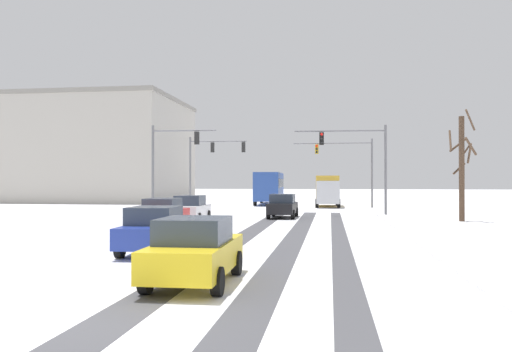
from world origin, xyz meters
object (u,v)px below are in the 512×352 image
(traffic_signal_near_right, at_px, (360,154))
(traffic_signal_near_left, at_px, (169,155))
(car_black_lead, at_px, (283,206))
(car_red_third, at_px, (163,214))
(bus_oncoming, at_px, (270,186))
(box_truck_delivery, at_px, (327,190))
(traffic_signal_far_right, at_px, (349,160))
(car_blue_fourth, at_px, (155,230))
(car_yellow_cab_fifth, at_px, (195,250))
(traffic_signal_far_left, at_px, (209,158))
(car_white_second, at_px, (190,208))
(office_building_far_left_block, at_px, (81,151))
(bare_tree_sidewalk_mid, at_px, (462,165))

(traffic_signal_near_right, relative_size, traffic_signal_near_left, 1.01)
(car_black_lead, distance_m, car_red_third, 10.77)
(traffic_signal_near_left, height_order, bus_oncoming, traffic_signal_near_left)
(car_red_third, height_order, box_truck_delivery, box_truck_delivery)
(traffic_signal_far_right, bearing_deg, car_black_lead, -108.71)
(car_blue_fourth, relative_size, car_yellow_cab_fifth, 1.01)
(traffic_signal_far_left, height_order, bus_oncoming, traffic_signal_far_left)
(traffic_signal_far_right, relative_size, car_red_third, 1.81)
(traffic_signal_near_left, height_order, car_yellow_cab_fifth, traffic_signal_near_left)
(car_red_third, bearing_deg, car_white_second, 90.04)
(traffic_signal_far_right, relative_size, car_white_second, 1.81)
(bus_oncoming, bearing_deg, box_truck_delivery, -36.51)
(box_truck_delivery, bearing_deg, traffic_signal_far_right, -31.41)
(car_red_third, relative_size, bus_oncoming, 0.37)
(car_black_lead, distance_m, box_truck_delivery, 16.21)
(car_white_second, distance_m, car_blue_fourth, 13.75)
(traffic_signal_far_right, height_order, box_truck_delivery, traffic_signal_far_right)
(bus_oncoming, distance_m, office_building_far_left_block, 25.82)
(traffic_signal_far_right, distance_m, car_blue_fourth, 33.50)
(traffic_signal_near_right, distance_m, car_black_lead, 6.92)
(car_yellow_cab_fifth, bearing_deg, bare_tree_sidewalk_mid, 61.90)
(car_yellow_cab_fifth, bearing_deg, office_building_far_left_block, 119.62)
(traffic_signal_far_left, relative_size, box_truck_delivery, 0.87)
(traffic_signal_far_left, relative_size, car_yellow_cab_fifth, 1.58)
(car_yellow_cab_fifth, xyz_separation_m, bare_tree_sidewalk_mid, (11.37, 21.30, 2.71))
(traffic_signal_far_right, height_order, car_white_second, traffic_signal_far_right)
(car_yellow_cab_fifth, distance_m, bare_tree_sidewalk_mid, 24.29)
(traffic_signal_far_right, distance_m, office_building_far_left_block, 35.11)
(car_red_third, distance_m, box_truck_delivery, 26.62)
(box_truck_delivery, height_order, bare_tree_sidewalk_mid, bare_tree_sidewalk_mid)
(car_black_lead, height_order, office_building_far_left_block, office_building_far_left_block)
(car_white_second, xyz_separation_m, car_yellow_cab_fifth, (5.23, -18.53, 0.00))
(car_white_second, relative_size, bus_oncoming, 0.37)
(traffic_signal_near_left, bearing_deg, car_blue_fourth, -73.75)
(car_black_lead, height_order, box_truck_delivery, box_truck_delivery)
(traffic_signal_far_right, bearing_deg, bus_oncoming, 144.69)
(bare_tree_sidewalk_mid, bearing_deg, car_black_lead, 172.93)
(car_red_third, distance_m, bare_tree_sidewalk_mid, 18.61)
(car_white_second, relative_size, car_blue_fourth, 0.99)
(car_white_second, relative_size, office_building_far_left_block, 0.16)
(car_black_lead, bearing_deg, bus_oncoming, 99.12)
(traffic_signal_near_left, xyz_separation_m, bare_tree_sidewalk_mid, (19.49, -2.11, -0.82))
(bus_oncoming, bearing_deg, bare_tree_sidewalk_mid, -56.36)
(traffic_signal_near_left, xyz_separation_m, car_black_lead, (8.19, -0.71, -3.52))
(box_truck_delivery, bearing_deg, traffic_signal_far_left, -154.13)
(car_white_second, xyz_separation_m, car_blue_fourth, (2.47, -13.53, 0.00))
(traffic_signal_far_left, xyz_separation_m, traffic_signal_near_right, (12.93, -8.21, -0.15))
(office_building_far_left_block, bearing_deg, car_red_third, -57.62)
(car_black_lead, height_order, car_red_third, same)
(car_blue_fourth, relative_size, bare_tree_sidewalk_mid, 0.61)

